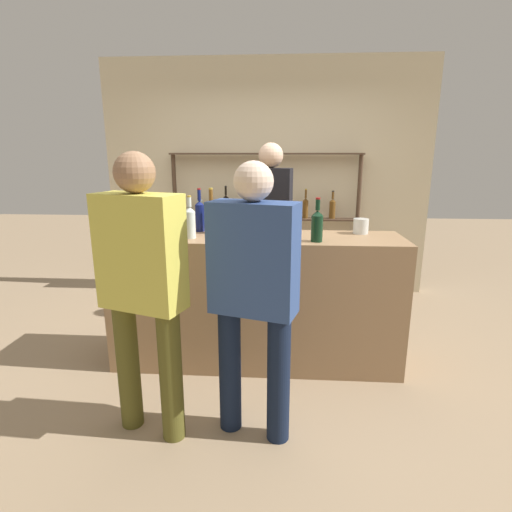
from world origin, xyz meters
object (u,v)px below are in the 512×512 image
(wine_glass, at_px, (157,218))
(customer_left, at_px, (142,280))
(counter_bottle_2, at_px, (211,216))
(counter_bottle_0, at_px, (190,222))
(cork_jar, at_px, (361,226))
(counter_bottle_1, at_px, (200,215))
(customer_center, at_px, (254,286))
(counter_bottle_3, at_px, (317,225))
(ice_bucket, at_px, (283,222))
(server_behind_counter, at_px, (270,218))

(wine_glass, relative_size, customer_left, 0.09)
(counter_bottle_2, relative_size, wine_glass, 2.27)
(counter_bottle_0, height_order, cork_jar, counter_bottle_0)
(counter_bottle_1, relative_size, wine_glass, 2.21)
(cork_jar, distance_m, customer_center, 1.36)
(counter_bottle_3, bearing_deg, wine_glass, 168.40)
(counter_bottle_3, relative_size, customer_center, 0.19)
(counter_bottle_3, bearing_deg, counter_bottle_2, 161.65)
(counter_bottle_1, height_order, wine_glass, counter_bottle_1)
(ice_bucket, height_order, customer_left, customer_left)
(counter_bottle_2, bearing_deg, server_behind_counter, 57.78)
(cork_jar, bearing_deg, customer_left, -142.22)
(counter_bottle_0, relative_size, wine_glass, 2.02)
(customer_center, bearing_deg, server_behind_counter, 15.04)
(customer_left, bearing_deg, customer_center, -69.44)
(counter_bottle_1, distance_m, customer_center, 1.25)
(counter_bottle_0, distance_m, wine_glass, 0.38)
(counter_bottle_2, distance_m, counter_bottle_3, 0.88)
(counter_bottle_3, xyz_separation_m, cork_jar, (0.38, 0.34, -0.07))
(counter_bottle_0, distance_m, counter_bottle_3, 0.97)
(counter_bottle_2, relative_size, ice_bucket, 1.94)
(counter_bottle_1, distance_m, counter_bottle_3, 1.01)
(counter_bottle_0, height_order, customer_center, customer_center)
(counter_bottle_1, height_order, ice_bucket, counter_bottle_1)
(customer_left, relative_size, customer_center, 1.03)
(counter_bottle_2, distance_m, customer_center, 1.14)
(counter_bottle_2, bearing_deg, wine_glass, -178.39)
(counter_bottle_3, distance_m, customer_left, 1.33)
(wine_glass, xyz_separation_m, ice_bucket, (1.03, 0.02, -0.03))
(counter_bottle_0, height_order, counter_bottle_2, counter_bottle_2)
(counter_bottle_0, xyz_separation_m, counter_bottle_3, (0.96, -0.06, -0.00))
(counter_bottle_3, bearing_deg, ice_bucket, 131.88)
(cork_jar, relative_size, customer_left, 0.07)
(counter_bottle_1, relative_size, counter_bottle_3, 1.10)
(ice_bucket, distance_m, cork_jar, 0.64)
(counter_bottle_3, xyz_separation_m, customer_left, (-1.06, -0.78, -0.20))
(counter_bottle_0, distance_m, server_behind_counter, 1.12)
(counter_bottle_2, relative_size, cork_jar, 2.98)
(wine_glass, distance_m, customer_left, 1.09)
(customer_center, bearing_deg, cork_jar, -19.88)
(counter_bottle_1, xyz_separation_m, customer_center, (0.53, -1.10, -0.24))
(cork_jar, bearing_deg, counter_bottle_0, -168.50)
(ice_bucket, bearing_deg, cork_jar, 4.91)
(server_behind_counter, bearing_deg, counter_bottle_0, -20.25)
(counter_bottle_0, relative_size, counter_bottle_3, 1.01)
(counter_bottle_0, bearing_deg, counter_bottle_3, -3.77)
(cork_jar, bearing_deg, counter_bottle_2, -177.14)
(counter_bottle_0, bearing_deg, ice_bucket, 17.17)
(counter_bottle_1, height_order, cork_jar, counter_bottle_1)
(cork_jar, height_order, server_behind_counter, server_behind_counter)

